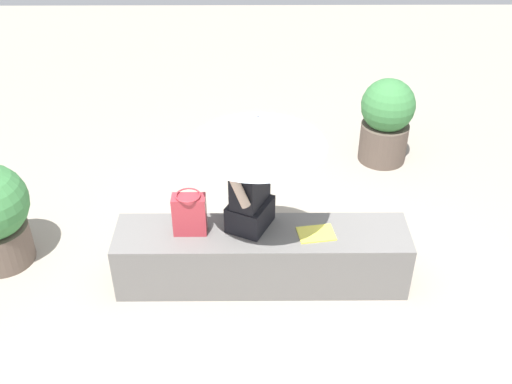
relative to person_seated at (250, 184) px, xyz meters
The scene contains 7 objects.
ground_plane 0.89m from the person_seated, 134.78° to the left, with size 14.00×14.00×0.00m, color #9E9384.
stone_bench 0.65m from the person_seated, 134.78° to the left, with size 2.30×0.50×0.49m, color slate.
person_seated is the anchor object (origin of this frame).
parasol 0.50m from the person_seated, 136.54° to the left, with size 0.99×0.99×1.02m.
handbag_black 0.51m from the person_seated, 10.12° to the left, with size 0.25×0.19×0.35m.
magazine 0.65m from the person_seated, 166.84° to the left, with size 0.28×0.20×0.01m, color #EAE04C.
planter_far 2.30m from the person_seated, 128.30° to the right, with size 0.55×0.55×0.91m.
Camera 1 is at (0.07, 3.68, 3.45)m, focal length 42.73 mm.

